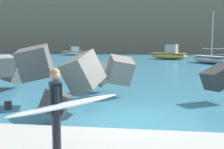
{
  "coord_description": "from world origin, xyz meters",
  "views": [
    {
      "loc": [
        0.66,
        -8.6,
        2.5
      ],
      "look_at": [
        -0.56,
        0.5,
        1.4
      ],
      "focal_mm": 42.68,
      "sensor_mm": 36.0,
      "label": 1
    }
  ],
  "objects_px": {
    "surfer_with_board": "(58,107)",
    "boat_near_right": "(209,59)",
    "boat_near_left": "(74,52)",
    "boat_mid_right": "(169,54)"
  },
  "relations": [
    {
      "from": "boat_near_right",
      "to": "surfer_with_board",
      "type": "bearing_deg",
      "value": -107.59
    },
    {
      "from": "boat_near_left",
      "to": "boat_mid_right",
      "type": "xyz_separation_m",
      "value": [
        17.84,
        -10.49,
        0.13
      ]
    },
    {
      "from": "surfer_with_board",
      "to": "boat_near_right",
      "type": "xyz_separation_m",
      "value": [
        9.11,
        28.74,
        -0.77
      ]
    },
    {
      "from": "boat_near_left",
      "to": "boat_mid_right",
      "type": "distance_m",
      "value": 20.7
    },
    {
      "from": "surfer_with_board",
      "to": "boat_near_right",
      "type": "distance_m",
      "value": 30.16
    },
    {
      "from": "boat_near_left",
      "to": "surfer_with_board",
      "type": "bearing_deg",
      "value": -74.58
    },
    {
      "from": "surfer_with_board",
      "to": "boat_near_left",
      "type": "relative_size",
      "value": 0.41
    },
    {
      "from": "boat_near_left",
      "to": "boat_mid_right",
      "type": "bearing_deg",
      "value": -30.46
    },
    {
      "from": "boat_near_left",
      "to": "boat_near_right",
      "type": "xyz_separation_m",
      "value": [
        21.99,
        -17.94,
        -0.08
      ]
    },
    {
      "from": "surfer_with_board",
      "to": "boat_mid_right",
      "type": "xyz_separation_m",
      "value": [
        4.97,
        36.19,
        -0.55
      ]
    }
  ]
}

